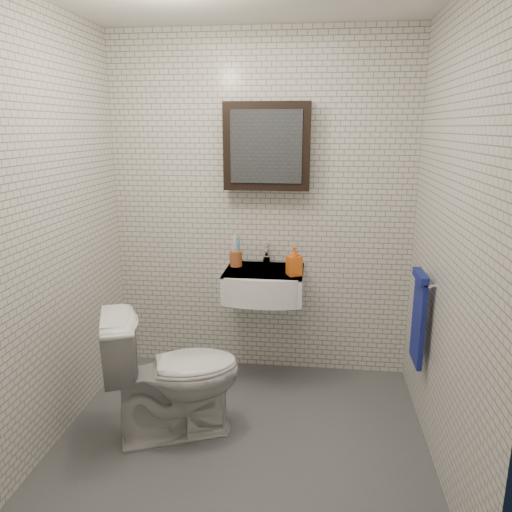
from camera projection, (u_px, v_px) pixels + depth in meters
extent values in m
cube|color=#4F5157|center=(242.00, 440.00, 3.00)|extent=(2.20, 2.00, 0.01)
cube|color=silver|center=(261.00, 209.00, 3.65)|extent=(2.20, 0.02, 2.50)
cube|color=silver|center=(196.00, 300.00, 1.73)|extent=(2.20, 0.02, 2.50)
cube|color=silver|center=(48.00, 233.00, 2.82)|extent=(0.02, 2.00, 2.50)
cube|color=silver|center=(452.00, 244.00, 2.56)|extent=(0.02, 2.00, 2.50)
cube|color=white|center=(264.00, 283.00, 3.55)|extent=(0.55, 0.45, 0.20)
cylinder|color=silver|center=(265.00, 271.00, 3.55)|extent=(0.31, 0.31, 0.02)
cylinder|color=silver|center=(265.00, 270.00, 3.55)|extent=(0.04, 0.04, 0.01)
cube|color=white|center=(264.00, 271.00, 3.53)|extent=(0.55, 0.45, 0.01)
cylinder|color=silver|center=(267.00, 260.00, 3.68)|extent=(0.06, 0.06, 0.06)
cylinder|color=silver|center=(267.00, 252.00, 3.66)|extent=(0.03, 0.03, 0.08)
cylinder|color=silver|center=(266.00, 250.00, 3.60)|extent=(0.02, 0.12, 0.02)
cube|color=silver|center=(267.00, 244.00, 3.68)|extent=(0.02, 0.09, 0.01)
cube|color=black|center=(267.00, 146.00, 3.46)|extent=(0.60, 0.14, 0.60)
cube|color=#3F444C|center=(266.00, 147.00, 3.39)|extent=(0.49, 0.01, 0.49)
cylinder|color=silver|center=(425.00, 279.00, 2.98)|extent=(0.02, 0.30, 0.02)
cylinder|color=silver|center=(424.00, 273.00, 3.10)|extent=(0.04, 0.02, 0.02)
cylinder|color=silver|center=(433.00, 286.00, 2.85)|extent=(0.04, 0.02, 0.02)
cube|color=navy|center=(419.00, 321.00, 3.05)|extent=(0.03, 0.26, 0.54)
cube|color=navy|center=(421.00, 277.00, 2.98)|extent=(0.05, 0.26, 0.05)
cylinder|color=#9C4F27|center=(236.00, 259.00, 3.61)|extent=(0.10, 0.10, 0.11)
cylinder|color=white|center=(233.00, 249.00, 3.59)|extent=(0.02, 0.03, 0.21)
cylinder|color=#4198D0|center=(238.00, 251.00, 3.59)|extent=(0.02, 0.02, 0.19)
cylinder|color=white|center=(235.00, 248.00, 3.61)|extent=(0.03, 0.04, 0.22)
cylinder|color=#4198D0|center=(239.00, 250.00, 3.61)|extent=(0.03, 0.04, 0.20)
imported|color=orange|center=(294.00, 261.00, 3.38)|extent=(0.12, 0.12, 0.20)
imported|color=silver|center=(174.00, 373.00, 2.98)|extent=(0.90, 0.71, 0.80)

